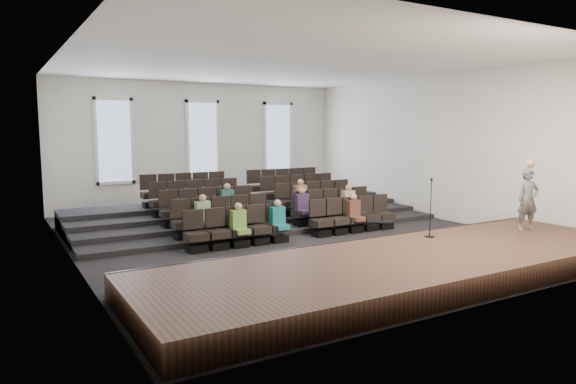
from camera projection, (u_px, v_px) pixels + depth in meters
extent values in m
plane|color=black|center=(290.00, 235.00, 15.24)|extent=(14.00, 14.00, 0.00)
cube|color=white|center=(290.00, 63.00, 14.64)|extent=(12.00, 14.00, 0.02)
cube|color=white|center=(202.00, 145.00, 20.95)|extent=(12.00, 0.04, 5.00)
cube|color=white|center=(494.00, 165.00, 8.93)|extent=(12.00, 0.04, 5.00)
cube|color=white|center=(67.00, 157.00, 11.92)|extent=(0.04, 14.00, 5.00)
cube|color=white|center=(437.00, 148.00, 17.96)|extent=(0.04, 14.00, 5.00)
cube|color=#47311E|center=(412.00, 266.00, 10.84)|extent=(11.80, 3.60, 0.50)
cube|color=black|center=(360.00, 249.00, 12.36)|extent=(11.80, 0.06, 0.52)
cube|color=black|center=(254.00, 221.00, 17.22)|extent=(11.80, 4.80, 0.15)
cube|color=black|center=(248.00, 216.00, 17.67)|extent=(11.80, 3.75, 0.30)
cube|color=black|center=(241.00, 212.00, 18.11)|extent=(11.80, 2.70, 0.45)
cube|color=black|center=(235.00, 208.00, 18.55)|extent=(11.80, 1.65, 0.60)
cube|color=black|center=(197.00, 248.00, 13.15)|extent=(0.47, 0.43, 0.20)
cube|color=black|center=(196.00, 236.00, 13.11)|extent=(0.55, 0.50, 0.19)
cube|color=black|center=(193.00, 219.00, 13.24)|extent=(0.55, 0.08, 0.50)
cube|color=black|center=(218.00, 246.00, 13.45)|extent=(0.47, 0.43, 0.20)
cube|color=black|center=(218.00, 234.00, 13.41)|extent=(0.55, 0.50, 0.19)
cube|color=black|center=(215.00, 217.00, 13.54)|extent=(0.55, 0.08, 0.50)
cube|color=black|center=(239.00, 243.00, 13.75)|extent=(0.47, 0.43, 0.20)
cube|color=black|center=(239.00, 232.00, 13.71)|extent=(0.55, 0.50, 0.19)
cube|color=black|center=(236.00, 215.00, 13.84)|extent=(0.55, 0.08, 0.50)
cube|color=black|center=(259.00, 241.00, 14.05)|extent=(0.47, 0.43, 0.20)
cube|color=black|center=(259.00, 229.00, 14.01)|extent=(0.55, 0.50, 0.19)
cube|color=black|center=(255.00, 214.00, 14.14)|extent=(0.55, 0.08, 0.50)
cube|color=black|center=(278.00, 238.00, 14.35)|extent=(0.47, 0.43, 0.20)
cube|color=black|center=(278.00, 227.00, 14.32)|extent=(0.55, 0.50, 0.19)
cube|color=black|center=(274.00, 212.00, 14.45)|extent=(0.55, 0.08, 0.50)
cube|color=black|center=(321.00, 233.00, 15.08)|extent=(0.47, 0.43, 0.20)
cube|color=black|center=(321.00, 223.00, 15.04)|extent=(0.55, 0.50, 0.19)
cube|color=black|center=(317.00, 208.00, 15.17)|extent=(0.55, 0.08, 0.50)
cube|color=black|center=(338.00, 231.00, 15.38)|extent=(0.47, 0.43, 0.20)
cube|color=black|center=(338.00, 221.00, 15.34)|extent=(0.55, 0.50, 0.19)
cube|color=black|center=(334.00, 206.00, 15.47)|extent=(0.55, 0.08, 0.50)
cube|color=black|center=(354.00, 229.00, 15.68)|extent=(0.47, 0.43, 0.20)
cube|color=black|center=(354.00, 219.00, 15.65)|extent=(0.55, 0.50, 0.19)
cube|color=black|center=(350.00, 205.00, 15.78)|extent=(0.55, 0.08, 0.50)
cube|color=black|center=(369.00, 227.00, 15.98)|extent=(0.47, 0.43, 0.20)
cube|color=black|center=(369.00, 217.00, 15.95)|extent=(0.55, 0.50, 0.19)
cube|color=black|center=(365.00, 204.00, 16.08)|extent=(0.55, 0.08, 0.50)
cube|color=black|center=(384.00, 225.00, 16.28)|extent=(0.47, 0.43, 0.20)
cube|color=black|center=(384.00, 216.00, 16.25)|extent=(0.55, 0.50, 0.19)
cube|color=black|center=(380.00, 202.00, 16.38)|extent=(0.55, 0.08, 0.50)
cube|color=black|center=(183.00, 235.00, 14.03)|extent=(0.47, 0.43, 0.20)
cube|color=black|center=(183.00, 224.00, 13.99)|extent=(0.55, 0.50, 0.19)
cube|color=black|center=(180.00, 208.00, 14.12)|extent=(0.55, 0.08, 0.50)
cube|color=black|center=(204.00, 233.00, 14.33)|extent=(0.47, 0.43, 0.20)
cube|color=black|center=(203.00, 222.00, 14.29)|extent=(0.55, 0.50, 0.19)
cube|color=black|center=(200.00, 207.00, 14.42)|extent=(0.55, 0.08, 0.50)
cube|color=black|center=(224.00, 231.00, 14.63)|extent=(0.47, 0.43, 0.20)
cube|color=black|center=(223.00, 220.00, 14.59)|extent=(0.55, 0.50, 0.19)
cube|color=black|center=(220.00, 205.00, 14.72)|extent=(0.55, 0.08, 0.50)
cube|color=black|center=(243.00, 229.00, 14.93)|extent=(0.47, 0.43, 0.20)
cube|color=black|center=(242.00, 218.00, 14.90)|extent=(0.55, 0.50, 0.19)
cube|color=black|center=(239.00, 204.00, 15.03)|extent=(0.55, 0.08, 0.50)
cube|color=black|center=(261.00, 227.00, 15.23)|extent=(0.47, 0.43, 0.20)
cube|color=black|center=(261.00, 217.00, 15.20)|extent=(0.55, 0.50, 0.19)
cube|color=black|center=(257.00, 202.00, 15.33)|extent=(0.55, 0.08, 0.50)
cube|color=black|center=(302.00, 222.00, 15.96)|extent=(0.47, 0.43, 0.20)
cube|color=black|center=(302.00, 213.00, 15.92)|extent=(0.55, 0.50, 0.19)
cube|color=black|center=(299.00, 199.00, 16.05)|extent=(0.55, 0.08, 0.50)
cube|color=black|center=(318.00, 221.00, 16.26)|extent=(0.47, 0.43, 0.20)
cube|color=black|center=(318.00, 211.00, 16.23)|extent=(0.55, 0.50, 0.19)
cube|color=black|center=(315.00, 198.00, 16.36)|extent=(0.55, 0.08, 0.50)
cube|color=black|center=(334.00, 219.00, 16.56)|extent=(0.47, 0.43, 0.20)
cube|color=black|center=(334.00, 210.00, 16.53)|extent=(0.55, 0.50, 0.19)
cube|color=black|center=(330.00, 196.00, 16.66)|extent=(0.55, 0.08, 0.50)
cube|color=black|center=(349.00, 217.00, 16.86)|extent=(0.47, 0.43, 0.20)
cube|color=black|center=(349.00, 208.00, 16.83)|extent=(0.55, 0.50, 0.19)
cube|color=black|center=(345.00, 195.00, 16.96)|extent=(0.55, 0.08, 0.50)
cube|color=black|center=(363.00, 216.00, 17.17)|extent=(0.47, 0.43, 0.20)
cube|color=black|center=(363.00, 207.00, 17.13)|extent=(0.55, 0.50, 0.19)
cube|color=black|center=(359.00, 194.00, 17.26)|extent=(0.55, 0.08, 0.50)
cube|color=black|center=(171.00, 224.00, 14.91)|extent=(0.47, 0.42, 0.20)
cube|color=black|center=(171.00, 213.00, 14.87)|extent=(0.55, 0.50, 0.19)
cube|color=black|center=(168.00, 198.00, 15.00)|extent=(0.55, 0.08, 0.50)
cube|color=black|center=(191.00, 222.00, 15.21)|extent=(0.47, 0.42, 0.20)
cube|color=black|center=(190.00, 212.00, 15.17)|extent=(0.55, 0.50, 0.19)
cube|color=black|center=(188.00, 197.00, 15.31)|extent=(0.55, 0.08, 0.50)
cube|color=black|center=(210.00, 220.00, 15.51)|extent=(0.47, 0.42, 0.20)
cube|color=black|center=(209.00, 210.00, 15.48)|extent=(0.55, 0.50, 0.19)
cube|color=black|center=(207.00, 196.00, 15.61)|extent=(0.55, 0.08, 0.50)
cube|color=black|center=(228.00, 218.00, 15.81)|extent=(0.47, 0.42, 0.20)
cube|color=black|center=(228.00, 208.00, 15.78)|extent=(0.55, 0.50, 0.19)
cube|color=black|center=(225.00, 195.00, 15.91)|extent=(0.55, 0.08, 0.50)
cube|color=black|center=(245.00, 217.00, 16.12)|extent=(0.47, 0.42, 0.20)
cube|color=black|center=(245.00, 207.00, 16.08)|extent=(0.55, 0.50, 0.19)
cube|color=black|center=(242.00, 193.00, 16.21)|extent=(0.55, 0.08, 0.50)
cube|color=black|center=(285.00, 213.00, 16.84)|extent=(0.47, 0.42, 0.20)
cube|color=black|center=(285.00, 204.00, 16.81)|extent=(0.55, 0.50, 0.19)
cube|color=black|center=(282.00, 191.00, 16.94)|extent=(0.55, 0.08, 0.50)
cube|color=black|center=(301.00, 212.00, 17.14)|extent=(0.47, 0.42, 0.20)
cube|color=black|center=(301.00, 202.00, 17.11)|extent=(0.55, 0.50, 0.19)
cube|color=black|center=(298.00, 190.00, 17.24)|extent=(0.55, 0.08, 0.50)
cube|color=black|center=(316.00, 210.00, 17.45)|extent=(0.47, 0.42, 0.20)
cube|color=black|center=(316.00, 201.00, 17.41)|extent=(0.55, 0.50, 0.19)
cube|color=black|center=(313.00, 189.00, 17.54)|extent=(0.55, 0.08, 0.50)
cube|color=black|center=(330.00, 209.00, 17.75)|extent=(0.47, 0.42, 0.20)
cube|color=black|center=(330.00, 200.00, 17.71)|extent=(0.55, 0.50, 0.19)
cube|color=black|center=(327.00, 188.00, 17.84)|extent=(0.55, 0.08, 0.50)
cube|color=black|center=(344.00, 207.00, 18.05)|extent=(0.47, 0.42, 0.20)
cube|color=black|center=(344.00, 199.00, 18.01)|extent=(0.55, 0.50, 0.19)
cube|color=black|center=(341.00, 187.00, 18.14)|extent=(0.55, 0.08, 0.50)
cube|color=black|center=(160.00, 214.00, 15.79)|extent=(0.47, 0.42, 0.20)
cube|color=black|center=(160.00, 204.00, 15.75)|extent=(0.55, 0.50, 0.19)
cube|color=black|center=(158.00, 190.00, 15.89)|extent=(0.55, 0.08, 0.50)
cube|color=black|center=(179.00, 212.00, 16.09)|extent=(0.47, 0.42, 0.20)
cube|color=black|center=(179.00, 202.00, 16.06)|extent=(0.55, 0.50, 0.19)
cube|color=black|center=(176.00, 189.00, 16.19)|extent=(0.55, 0.08, 0.50)
cube|color=black|center=(197.00, 211.00, 16.39)|extent=(0.47, 0.42, 0.20)
cube|color=black|center=(197.00, 201.00, 16.36)|extent=(0.55, 0.50, 0.19)
cube|color=black|center=(194.00, 188.00, 16.49)|extent=(0.55, 0.08, 0.50)
cube|color=black|center=(215.00, 209.00, 16.70)|extent=(0.47, 0.42, 0.20)
cube|color=black|center=(215.00, 200.00, 16.66)|extent=(0.55, 0.50, 0.19)
cube|color=black|center=(212.00, 187.00, 16.79)|extent=(0.55, 0.08, 0.50)
cube|color=black|center=(232.00, 208.00, 17.00)|extent=(0.47, 0.42, 0.20)
cube|color=black|center=(232.00, 198.00, 16.96)|extent=(0.55, 0.50, 0.19)
cube|color=black|center=(229.00, 186.00, 17.09)|extent=(0.55, 0.08, 0.50)
cube|color=black|center=(270.00, 205.00, 17.72)|extent=(0.47, 0.42, 0.20)
cube|color=black|center=(270.00, 196.00, 17.69)|extent=(0.55, 0.50, 0.19)
cube|color=black|center=(267.00, 183.00, 17.82)|extent=(0.55, 0.08, 0.50)
cube|color=black|center=(285.00, 203.00, 18.03)|extent=(0.47, 0.42, 0.20)
cube|color=black|center=(285.00, 195.00, 17.99)|extent=(0.55, 0.50, 0.19)
cube|color=black|center=(282.00, 182.00, 18.12)|extent=(0.55, 0.08, 0.50)
cube|color=black|center=(300.00, 202.00, 18.33)|extent=(0.47, 0.42, 0.20)
cube|color=black|center=(300.00, 193.00, 18.29)|extent=(0.55, 0.50, 0.19)
cube|color=black|center=(297.00, 182.00, 18.42)|extent=(0.55, 0.08, 0.50)
cube|color=black|center=(314.00, 201.00, 18.63)|extent=(0.47, 0.42, 0.20)
cube|color=black|center=(314.00, 192.00, 18.59)|extent=(0.55, 0.50, 0.19)
cube|color=black|center=(311.00, 181.00, 18.72)|extent=(0.55, 0.08, 0.50)
cube|color=black|center=(327.00, 200.00, 18.93)|extent=(0.47, 0.42, 0.20)
cube|color=black|center=(327.00, 191.00, 18.89)|extent=(0.55, 0.50, 0.19)
cube|color=black|center=(324.00, 180.00, 19.02)|extent=(0.55, 0.08, 0.50)
cube|color=black|center=(151.00, 205.00, 16.67)|extent=(0.47, 0.42, 0.20)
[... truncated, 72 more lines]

